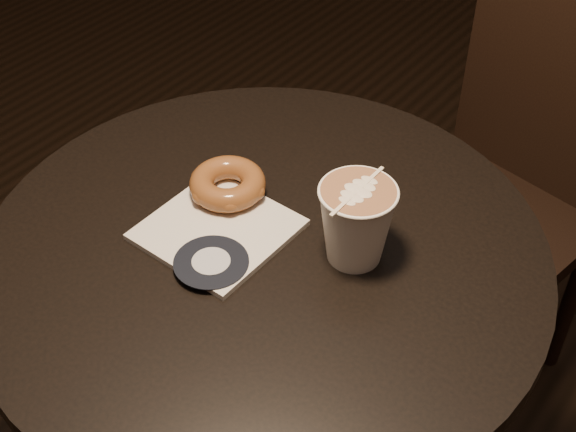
{
  "coord_description": "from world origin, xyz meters",
  "views": [
    {
      "loc": [
        0.45,
        -0.54,
        1.43
      ],
      "look_at": [
        0.01,
        0.03,
        0.79
      ],
      "focal_mm": 50.0,
      "sensor_mm": 36.0,
      "label": 1
    }
  ],
  "objects": [
    {
      "name": "chair",
      "position": [
        0.08,
        0.64,
        0.51
      ],
      "size": [
        0.42,
        0.42,
        0.92
      ],
      "rotation": [
        0.0,
        0.0,
        -0.17
      ],
      "color": "black",
      "rests_on": "ground"
    },
    {
      "name": "cafe_table",
      "position": [
        0.0,
        0.0,
        0.55
      ],
      "size": [
        0.7,
        0.7,
        0.75
      ],
      "color": "black",
      "rests_on": "ground"
    },
    {
      "name": "doughnut",
      "position": [
        -0.09,
        0.04,
        0.77
      ],
      "size": [
        0.1,
        0.1,
        0.03
      ],
      "primitive_type": "torus",
      "color": "brown",
      "rests_on": "pastry_bag"
    },
    {
      "name": "pastry_bag",
      "position": [
        -0.06,
        -0.02,
        0.75
      ],
      "size": [
        0.17,
        0.17,
        0.01
      ],
      "primitive_type": "cube",
      "rotation": [
        0.0,
        0.0,
        -0.02
      ],
      "color": "silver",
      "rests_on": "cafe_table"
    },
    {
      "name": "latte_cup",
      "position": [
        0.1,
        0.05,
        0.8
      ],
      "size": [
        0.09,
        0.09,
        0.1
      ],
      "primitive_type": null,
      "color": "white",
      "rests_on": "cafe_table"
    }
  ]
}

